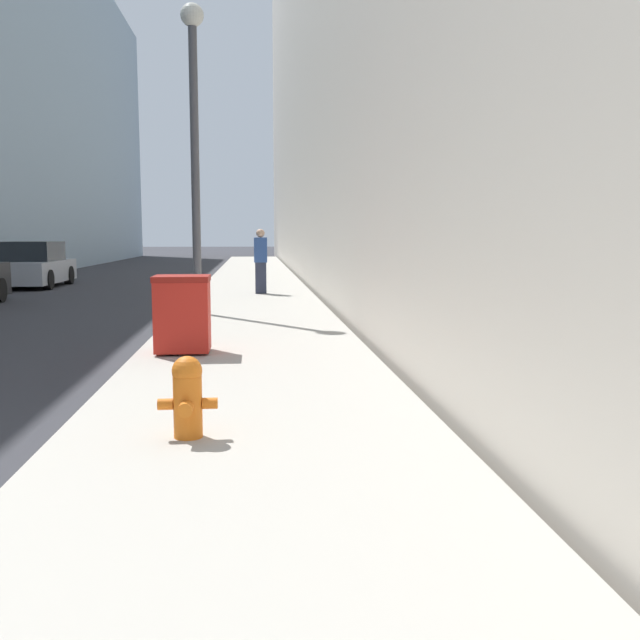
{
  "coord_description": "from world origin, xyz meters",
  "views": [
    {
      "loc": [
        5.1,
        -4.23,
        1.76
      ],
      "look_at": [
        7.13,
        17.68,
        -0.89
      ],
      "focal_mm": 40.0,
      "sensor_mm": 36.0,
      "label": 1
    }
  ],
  "objects_px": {
    "fire_hydrant": "(188,395)",
    "pedestrian_on_sidewalk": "(261,261)",
    "trash_bin": "(183,313)",
    "lamppost": "(194,134)",
    "parked_sedan_far": "(33,266)"
  },
  "relations": [
    {
      "from": "trash_bin",
      "to": "parked_sedan_far",
      "type": "xyz_separation_m",
      "value": [
        -6.44,
        15.06,
        0.0
      ]
    },
    {
      "from": "lamppost",
      "to": "pedestrian_on_sidewalk",
      "type": "height_order",
      "value": "lamppost"
    },
    {
      "from": "trash_bin",
      "to": "pedestrian_on_sidewalk",
      "type": "distance_m",
      "value": 9.8
    },
    {
      "from": "fire_hydrant",
      "to": "lamppost",
      "type": "height_order",
      "value": "lamppost"
    },
    {
      "from": "fire_hydrant",
      "to": "parked_sedan_far",
      "type": "relative_size",
      "value": 0.15
    },
    {
      "from": "fire_hydrant",
      "to": "parked_sedan_far",
      "type": "bearing_deg",
      "value": 109.73
    },
    {
      "from": "fire_hydrant",
      "to": "parked_sedan_far",
      "type": "distance_m",
      "value": 20.38
    },
    {
      "from": "trash_bin",
      "to": "pedestrian_on_sidewalk",
      "type": "xyz_separation_m",
      "value": [
        1.15,
        9.73,
        0.34
      ]
    },
    {
      "from": "fire_hydrant",
      "to": "lamppost",
      "type": "relative_size",
      "value": 0.11
    },
    {
      "from": "lamppost",
      "to": "parked_sedan_far",
      "type": "height_order",
      "value": "lamppost"
    },
    {
      "from": "lamppost",
      "to": "pedestrian_on_sidewalk",
      "type": "bearing_deg",
      "value": 74.45
    },
    {
      "from": "fire_hydrant",
      "to": "pedestrian_on_sidewalk",
      "type": "height_order",
      "value": "pedestrian_on_sidewalk"
    },
    {
      "from": "fire_hydrant",
      "to": "trash_bin",
      "type": "relative_size",
      "value": 0.62
    },
    {
      "from": "lamppost",
      "to": "fire_hydrant",
      "type": "bearing_deg",
      "value": -86.12
    },
    {
      "from": "parked_sedan_far",
      "to": "pedestrian_on_sidewalk",
      "type": "bearing_deg",
      "value": -35.08
    }
  ]
}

